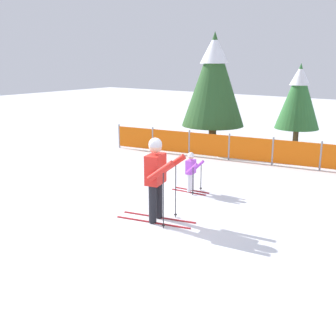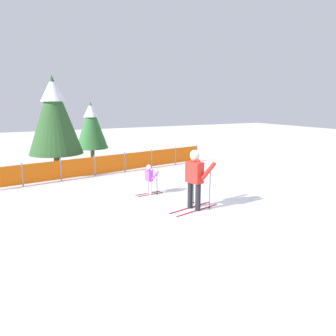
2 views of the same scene
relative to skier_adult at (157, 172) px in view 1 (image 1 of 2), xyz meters
name	(u,v)px [view 1 (image 1 of 2)]	position (x,y,z in m)	size (l,w,h in m)	color
ground_plane	(147,223)	(-0.08, -0.23, -1.07)	(60.00, 60.00, 0.00)	white
skier_adult	(157,172)	(0.00, 0.00, 0.00)	(1.72, 0.86, 1.79)	maroon
skier_child	(191,169)	(-0.52, 2.09, -0.47)	(0.99, 0.52, 1.04)	maroon
safety_fence	(250,149)	(-0.69, 5.89, -0.62)	(10.21, 1.71, 0.90)	gray
conifer_far	(214,78)	(-2.76, 6.94, 1.57)	(2.30, 2.30, 4.26)	#4C3823
conifer_near	(299,95)	(-0.50, 9.55, 0.89)	(1.70, 1.70, 3.16)	#4C3823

